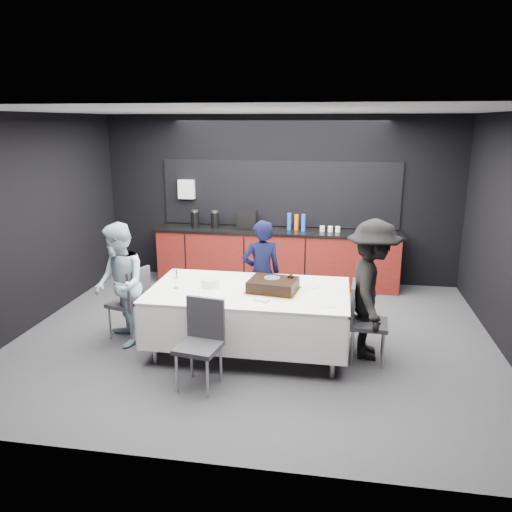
{
  "coord_description": "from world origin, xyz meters",
  "views": [
    {
      "loc": [
        0.99,
        -5.85,
        2.68
      ],
      "look_at": [
        0.0,
        0.1,
        1.05
      ],
      "focal_mm": 35.0,
      "sensor_mm": 36.0,
      "label": 1
    }
  ],
  "objects_px": {
    "chair_left": "(133,298)",
    "person_left": "(119,285)",
    "party_table": "(249,300)",
    "person_right": "(372,290)",
    "champagne_flute": "(175,275)",
    "chair_near": "(202,337)",
    "person_center": "(262,274)",
    "chair_right": "(362,316)",
    "cake_assembly": "(273,285)",
    "plate_stack": "(210,283)"
  },
  "relations": [
    {
      "from": "champagne_flute",
      "to": "chair_left",
      "type": "xyz_separation_m",
      "value": [
        -0.65,
        0.23,
        -0.4
      ]
    },
    {
      "from": "chair_left",
      "to": "person_right",
      "type": "bearing_deg",
      "value": -0.34
    },
    {
      "from": "chair_right",
      "to": "chair_near",
      "type": "xyz_separation_m",
      "value": [
        -1.66,
        -0.83,
        0.0
      ]
    },
    {
      "from": "party_table",
      "to": "person_center",
      "type": "relative_size",
      "value": 1.6
    },
    {
      "from": "party_table",
      "to": "champagne_flute",
      "type": "height_order",
      "value": "champagne_flute"
    },
    {
      "from": "party_table",
      "to": "champagne_flute",
      "type": "distance_m",
      "value": 0.91
    },
    {
      "from": "chair_right",
      "to": "chair_left",
      "type": "bearing_deg",
      "value": 176.98
    },
    {
      "from": "person_right",
      "to": "person_center",
      "type": "bearing_deg",
      "value": 63.79
    },
    {
      "from": "plate_stack",
      "to": "chair_left",
      "type": "relative_size",
      "value": 0.24
    },
    {
      "from": "cake_assembly",
      "to": "chair_near",
      "type": "relative_size",
      "value": 0.69
    },
    {
      "from": "party_table",
      "to": "person_left",
      "type": "relative_size",
      "value": 1.53
    },
    {
      "from": "cake_assembly",
      "to": "chair_right",
      "type": "distance_m",
      "value": 1.07
    },
    {
      "from": "cake_assembly",
      "to": "person_center",
      "type": "relative_size",
      "value": 0.44
    },
    {
      "from": "chair_left",
      "to": "person_left",
      "type": "height_order",
      "value": "person_left"
    },
    {
      "from": "party_table",
      "to": "cake_assembly",
      "type": "distance_m",
      "value": 0.36
    },
    {
      "from": "cake_assembly",
      "to": "plate_stack",
      "type": "relative_size",
      "value": 2.92
    },
    {
      "from": "plate_stack",
      "to": "person_right",
      "type": "xyz_separation_m",
      "value": [
        1.88,
        0.1,
        -0.01
      ]
    },
    {
      "from": "chair_near",
      "to": "person_right",
      "type": "relative_size",
      "value": 0.57
    },
    {
      "from": "plate_stack",
      "to": "chair_near",
      "type": "height_order",
      "value": "chair_near"
    },
    {
      "from": "person_center",
      "to": "person_right",
      "type": "distance_m",
      "value": 1.56
    },
    {
      "from": "chair_left",
      "to": "plate_stack",
      "type": "bearing_deg",
      "value": -6.23
    },
    {
      "from": "party_table",
      "to": "person_right",
      "type": "xyz_separation_m",
      "value": [
        1.41,
        0.11,
        0.17
      ]
    },
    {
      "from": "person_right",
      "to": "chair_near",
      "type": "bearing_deg",
      "value": 119.43
    },
    {
      "from": "cake_assembly",
      "to": "person_right",
      "type": "distance_m",
      "value": 1.13
    },
    {
      "from": "party_table",
      "to": "chair_right",
      "type": "bearing_deg",
      "value": -1.12
    },
    {
      "from": "chair_left",
      "to": "chair_right",
      "type": "bearing_deg",
      "value": -3.02
    },
    {
      "from": "champagne_flute",
      "to": "person_left",
      "type": "relative_size",
      "value": 0.15
    },
    {
      "from": "chair_near",
      "to": "chair_left",
      "type": "bearing_deg",
      "value": 139.89
    },
    {
      "from": "cake_assembly",
      "to": "chair_left",
      "type": "distance_m",
      "value": 1.83
    },
    {
      "from": "cake_assembly",
      "to": "chair_right",
      "type": "relative_size",
      "value": 0.69
    },
    {
      "from": "champagne_flute",
      "to": "chair_near",
      "type": "relative_size",
      "value": 0.24
    },
    {
      "from": "chair_right",
      "to": "chair_near",
      "type": "distance_m",
      "value": 1.85
    },
    {
      "from": "cake_assembly",
      "to": "champagne_flute",
      "type": "distance_m",
      "value": 1.15
    },
    {
      "from": "party_table",
      "to": "chair_near",
      "type": "height_order",
      "value": "chair_near"
    },
    {
      "from": "cake_assembly",
      "to": "chair_near",
      "type": "distance_m",
      "value": 1.1
    },
    {
      "from": "chair_near",
      "to": "person_left",
      "type": "xyz_separation_m",
      "value": [
        -1.25,
        0.81,
        0.23
      ]
    },
    {
      "from": "party_table",
      "to": "chair_left",
      "type": "relative_size",
      "value": 2.51
    },
    {
      "from": "cake_assembly",
      "to": "person_left",
      "type": "distance_m",
      "value": 1.88
    },
    {
      "from": "chair_right",
      "to": "chair_near",
      "type": "height_order",
      "value": "same"
    },
    {
      "from": "champagne_flute",
      "to": "chair_right",
      "type": "distance_m",
      "value": 2.21
    },
    {
      "from": "champagne_flute",
      "to": "person_center",
      "type": "xyz_separation_m",
      "value": [
        0.88,
        0.91,
        -0.21
      ]
    },
    {
      "from": "chair_left",
      "to": "chair_near",
      "type": "distance_m",
      "value": 1.52
    },
    {
      "from": "party_table",
      "to": "plate_stack",
      "type": "height_order",
      "value": "plate_stack"
    },
    {
      "from": "champagne_flute",
      "to": "chair_near",
      "type": "bearing_deg",
      "value": -55.72
    },
    {
      "from": "champagne_flute",
      "to": "cake_assembly",
      "type": "bearing_deg",
      "value": 4.13
    },
    {
      "from": "chair_right",
      "to": "person_center",
      "type": "xyz_separation_m",
      "value": [
        -1.29,
        0.84,
        0.19
      ]
    },
    {
      "from": "cake_assembly",
      "to": "champagne_flute",
      "type": "relative_size",
      "value": 2.85
    },
    {
      "from": "person_left",
      "to": "person_right",
      "type": "bearing_deg",
      "value": 57.66
    },
    {
      "from": "champagne_flute",
      "to": "person_left",
      "type": "xyz_separation_m",
      "value": [
        -0.74,
        0.06,
        -0.18
      ]
    },
    {
      "from": "party_table",
      "to": "person_right",
      "type": "distance_m",
      "value": 1.43
    }
  ]
}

